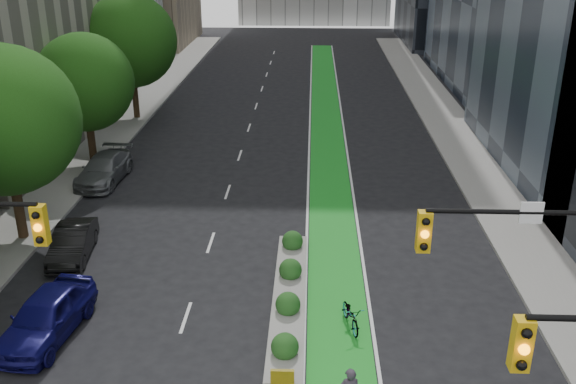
# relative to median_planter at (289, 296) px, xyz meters

# --- Properties ---
(sidewalk_left) EXTENTS (3.60, 90.00, 0.15)m
(sidewalk_left) POSITION_rel_median_planter_xyz_m (-13.00, 17.96, -0.30)
(sidewalk_left) COLOR gray
(sidewalk_left) RESTS_ON ground
(sidewalk_right) EXTENTS (3.60, 90.00, 0.15)m
(sidewalk_right) POSITION_rel_median_planter_xyz_m (10.60, 17.96, -0.30)
(sidewalk_right) COLOR gray
(sidewalk_right) RESTS_ON ground
(bike_lane_paint) EXTENTS (2.20, 70.00, 0.01)m
(bike_lane_paint) POSITION_rel_median_planter_xyz_m (1.80, 22.96, -0.37)
(bike_lane_paint) COLOR green
(bike_lane_paint) RESTS_ON ground
(tree_mid) EXTENTS (6.40, 6.40, 8.78)m
(tree_mid) POSITION_rel_median_planter_xyz_m (-12.20, 4.96, 5.20)
(tree_mid) COLOR black
(tree_mid) RESTS_ON ground
(tree_midfar) EXTENTS (5.60, 5.60, 7.76)m
(tree_midfar) POSITION_rel_median_planter_xyz_m (-12.20, 14.96, 4.57)
(tree_midfar) COLOR black
(tree_midfar) RESTS_ON ground
(tree_far) EXTENTS (6.60, 6.60, 9.00)m
(tree_far) POSITION_rel_median_planter_xyz_m (-12.20, 24.96, 5.32)
(tree_far) COLOR black
(tree_far) RESTS_ON ground
(median_planter) EXTENTS (1.20, 10.26, 1.10)m
(median_planter) POSITION_rel_median_planter_xyz_m (0.00, 0.00, 0.00)
(median_planter) COLOR gray
(median_planter) RESTS_ON ground
(bicycle) EXTENTS (1.04, 1.91, 0.95)m
(bicycle) POSITION_rel_median_planter_xyz_m (2.23, -1.36, 0.10)
(bicycle) COLOR gray
(bicycle) RESTS_ON ground
(parked_car_left_near) EXTENTS (2.47, 4.90, 1.60)m
(parked_car_left_near) POSITION_rel_median_planter_xyz_m (-8.20, -2.34, 0.43)
(parked_car_left_near) COLOR #0E0D4F
(parked_car_left_near) RESTS_ON ground
(parked_car_left_mid) EXTENTS (1.89, 4.20, 1.34)m
(parked_car_left_mid) POSITION_rel_median_planter_xyz_m (-9.33, 3.41, 0.30)
(parked_car_left_mid) COLOR black
(parked_car_left_mid) RESTS_ON ground
(parked_car_left_far) EXTENTS (2.34, 5.21, 1.48)m
(parked_car_left_far) POSITION_rel_median_planter_xyz_m (-10.70, 12.27, 0.37)
(parked_car_left_far) COLOR slate
(parked_car_left_far) RESTS_ON ground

